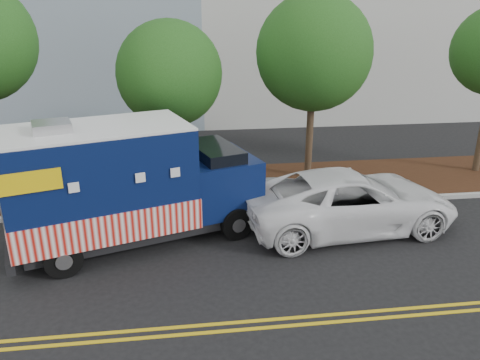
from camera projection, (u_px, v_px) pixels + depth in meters
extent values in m
plane|color=black|center=(160.00, 233.00, 13.85)|extent=(120.00, 120.00, 0.00)
cube|color=#9E9E99|center=(162.00, 211.00, 15.12)|extent=(120.00, 0.18, 0.15)
cube|color=black|center=(163.00, 188.00, 17.07)|extent=(120.00, 4.00, 0.15)
cube|color=gold|center=(154.00, 329.00, 9.71)|extent=(120.00, 0.10, 0.01)
cube|color=gold|center=(153.00, 337.00, 9.48)|extent=(120.00, 0.10, 0.01)
cylinder|color=#38281C|center=(173.00, 145.00, 16.80)|extent=(0.26, 0.26, 3.24)
sphere|color=#1D4D15|center=(169.00, 74.00, 15.92)|extent=(3.61, 3.61, 3.61)
cylinder|color=#38281C|center=(310.00, 133.00, 17.45)|extent=(0.26, 0.26, 3.74)
sphere|color=#1D4D15|center=(314.00, 53.00, 16.44)|extent=(4.11, 4.11, 4.11)
cube|color=#473828|center=(37.00, 179.00, 14.73)|extent=(0.06, 0.06, 2.40)
cube|color=black|center=(142.00, 224.00, 13.35)|extent=(6.61, 3.96, 0.31)
cube|color=#091644|center=(100.00, 178.00, 12.41)|extent=(5.26, 3.90, 2.68)
cube|color=#B8140B|center=(103.00, 211.00, 12.74)|extent=(5.33, 3.98, 0.84)
cube|color=white|center=(94.00, 128.00, 11.94)|extent=(5.26, 3.90, 0.07)
cube|color=#B7B7BA|center=(51.00, 127.00, 11.48)|extent=(1.13, 1.13, 0.25)
cube|color=#091644|center=(217.00, 181.00, 13.97)|extent=(2.66, 2.91, 1.57)
cube|color=black|center=(215.00, 157.00, 13.69)|extent=(1.74, 2.42, 0.73)
cube|color=black|center=(248.00, 192.00, 14.57)|extent=(0.78, 2.16, 0.34)
cube|color=black|center=(10.00, 247.00, 11.97)|extent=(0.97, 2.46, 0.31)
cube|color=#B7B7BA|center=(1.00, 190.00, 11.44)|extent=(0.67, 1.93, 2.13)
cube|color=#B7B7BA|center=(103.00, 161.00, 13.65)|extent=(1.93, 0.67, 1.23)
cube|color=yellow|center=(30.00, 182.00, 10.40)|extent=(1.28, 0.44, 0.50)
cube|color=yellow|center=(26.00, 151.00, 12.65)|extent=(1.28, 0.44, 0.50)
cylinder|color=black|center=(236.00, 223.00, 13.38)|extent=(0.99, 0.59, 0.94)
cylinder|color=black|center=(207.00, 196.00, 15.31)|extent=(0.99, 0.59, 0.94)
cylinder|color=black|center=(63.00, 259.00, 11.49)|extent=(0.99, 0.59, 0.94)
cylinder|color=black|center=(55.00, 223.00, 13.42)|extent=(0.99, 0.59, 0.94)
imported|color=white|center=(349.00, 201.00, 13.89)|extent=(6.55, 3.43, 1.76)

